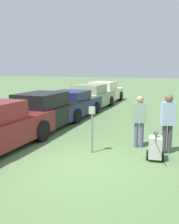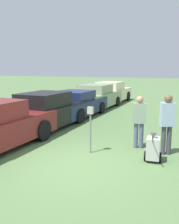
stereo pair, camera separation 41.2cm
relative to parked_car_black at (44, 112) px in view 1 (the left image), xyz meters
The scene contains 9 objects.
ground_plane 4.45m from the parked_car_black, 48.17° to the right, with size 120.00×120.00×0.00m, color #517042.
parked_car_black is the anchor object (origin of this frame).
parked_car_navy 2.86m from the parked_car_black, 90.00° to the left, with size 2.11×4.66×1.40m.
parked_car_sage 5.85m from the parked_car_black, 90.00° to the left, with size 2.13×4.94×1.54m.
parked_car_cream 8.85m from the parked_car_black, 90.00° to the left, with size 2.08×5.01×1.56m.
parking_meter 3.73m from the parked_car_black, 36.43° to the right, with size 0.18×0.09×1.44m.
person_worker 4.41m from the parked_car_black, 15.04° to the right, with size 0.46×0.30×1.71m.
person_supervisor 5.36m from the parked_car_black, 15.64° to the right, with size 0.47×0.37×1.82m.
equipment_cart 5.37m from the parked_car_black, 24.26° to the right, with size 0.50×1.00×1.00m.
Camera 1 is at (2.54, -5.90, 2.60)m, focal length 40.00 mm.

